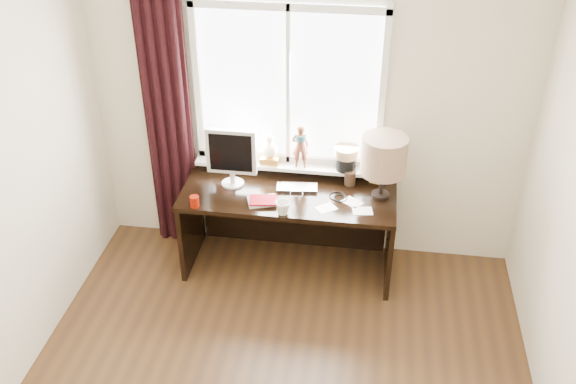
% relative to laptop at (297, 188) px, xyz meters
% --- Properties ---
extents(ceiling, '(3.50, 4.00, 0.00)m').
position_rel_laptop_xyz_m(ceiling, '(0.04, -1.69, 1.84)').
color(ceiling, white).
rests_on(ceiling, wall_back).
extents(wall_back, '(3.50, 0.00, 2.60)m').
position_rel_laptop_xyz_m(wall_back, '(0.04, 0.31, 0.54)').
color(wall_back, beige).
rests_on(wall_back, ground).
extents(laptop, '(0.34, 0.24, 0.03)m').
position_rel_laptop_xyz_m(laptop, '(0.00, 0.00, 0.00)').
color(laptop, silver).
rests_on(laptop, desk).
extents(mug, '(0.14, 0.15, 0.11)m').
position_rel_laptop_xyz_m(mug, '(-0.06, -0.36, 0.04)').
color(mug, white).
rests_on(mug, desk).
extents(red_cup, '(0.07, 0.07, 0.09)m').
position_rel_laptop_xyz_m(red_cup, '(-0.74, -0.36, 0.03)').
color(red_cup, '#730D00').
rests_on(red_cup, desk).
extents(window, '(1.52, 0.21, 1.40)m').
position_rel_laptop_xyz_m(window, '(-0.11, 0.26, 0.54)').
color(window, white).
rests_on(window, ground).
extents(curtain, '(0.38, 0.09, 2.25)m').
position_rel_laptop_xyz_m(curtain, '(-1.09, 0.22, 0.35)').
color(curtain, black).
rests_on(curtain, floor).
extents(desk, '(1.70, 0.70, 0.75)m').
position_rel_laptop_xyz_m(desk, '(-0.06, 0.04, -0.26)').
color(desk, black).
rests_on(desk, floor).
extents(monitor, '(0.40, 0.18, 0.49)m').
position_rel_laptop_xyz_m(monitor, '(-0.53, -0.00, 0.27)').
color(monitor, beige).
rests_on(monitor, desk).
extents(notebook_stack, '(0.26, 0.22, 0.03)m').
position_rel_laptop_xyz_m(notebook_stack, '(-0.24, -0.23, 0.00)').
color(notebook_stack, beige).
rests_on(notebook_stack, desk).
extents(brush_holder, '(0.09, 0.09, 0.25)m').
position_rel_laptop_xyz_m(brush_holder, '(0.41, 0.13, 0.05)').
color(brush_holder, black).
rests_on(brush_holder, desk).
extents(icon_frame, '(0.10, 0.04, 0.13)m').
position_rel_laptop_xyz_m(icon_frame, '(0.62, 0.17, 0.05)').
color(icon_frame, gold).
rests_on(icon_frame, desk).
extents(table_lamp, '(0.35, 0.35, 0.52)m').
position_rel_laptop_xyz_m(table_lamp, '(0.66, -0.02, 0.35)').
color(table_lamp, black).
rests_on(table_lamp, desk).
extents(loose_papers, '(0.45, 0.29, 0.00)m').
position_rel_laptop_xyz_m(loose_papers, '(0.41, -0.20, -0.01)').
color(loose_papers, white).
rests_on(loose_papers, desk).
extents(desk_cables, '(0.47, 0.24, 0.01)m').
position_rel_laptop_xyz_m(desk_cables, '(0.26, -0.05, -0.01)').
color(desk_cables, black).
rests_on(desk_cables, desk).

